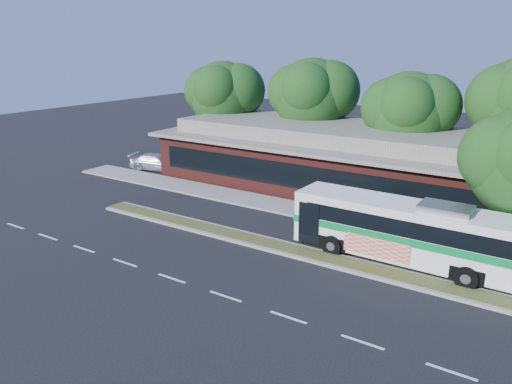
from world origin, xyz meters
TOP-DOWN VIEW (x-y plane):
  - ground at (0.00, 0.00)m, footprint 120.00×120.00m
  - median_strip at (0.00, 0.60)m, footprint 26.00×1.10m
  - sidewalk at (0.00, 6.40)m, footprint 44.00×2.60m
  - parking_lot at (-18.00, 10.00)m, footprint 14.00×12.00m
  - plaza_building at (0.00, 12.99)m, footprint 33.20×11.20m
  - tree_bg_a at (-14.58, 15.14)m, footprint 6.47×5.80m
  - tree_bg_b at (-6.57, 16.14)m, footprint 6.69×6.00m
  - tree_bg_c at (1.40, 15.13)m, footprint 6.24×5.60m
  - transit_bus at (5.42, 2.40)m, footprint 11.38×2.80m
  - sedan at (-17.41, 9.02)m, footprint 4.95×3.08m

SIDE VIEW (x-z plane):
  - ground at x=0.00m, z-range 0.00..0.00m
  - parking_lot at x=-18.00m, z-range 0.00..0.01m
  - sidewalk at x=0.00m, z-range 0.00..0.12m
  - median_strip at x=0.00m, z-range 0.00..0.15m
  - sedan at x=-17.41m, z-range 0.00..1.34m
  - transit_bus at x=5.42m, z-range 0.18..3.36m
  - plaza_building at x=0.00m, z-range -0.10..4.35m
  - tree_bg_c at x=1.40m, z-range 1.46..9.72m
  - tree_bg_a at x=-14.58m, z-range 1.55..10.18m
  - tree_bg_b at x=-6.57m, z-range 1.64..10.64m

